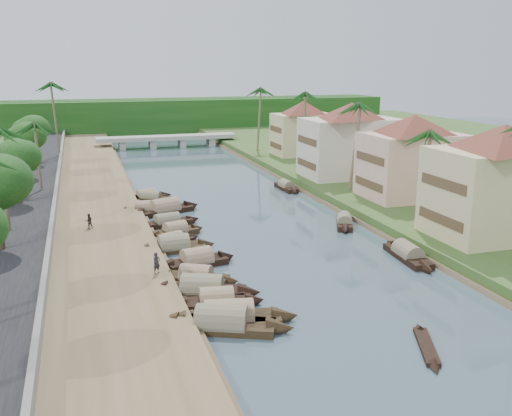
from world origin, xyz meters
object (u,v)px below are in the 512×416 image
object	(u,v)px
bridge	(167,139)
sampan_1	(217,302)
person_near	(157,263)
sampan_0	(222,324)
building_near	(501,180)

from	to	relation	value
bridge	sampan_1	distance (m)	79.98
sampan_1	person_near	world-z (taller)	person_near
sampan_0	person_near	world-z (taller)	person_near
sampan_0	sampan_1	size ratio (longest dim) A/B	1.35
building_near	sampan_1	world-z (taller)	building_near
person_near	sampan_0	bearing A→B (deg)	-102.51
sampan_0	person_near	xyz separation A→B (m)	(-2.83, 9.30, 1.22)
bridge	sampan_0	world-z (taller)	bridge
building_near	sampan_0	distance (m)	30.24
sampan_0	sampan_1	bearing A→B (deg)	105.29
bridge	building_near	xyz separation A→B (m)	(18.99, -74.00, 4.66)
bridge	person_near	bearing A→B (deg)	-99.31
sampan_0	person_near	size ratio (longest dim) A/B	5.65
bridge	sampan_1	xyz separation A→B (m)	(-8.74, -79.49, -1.31)
bridge	sampan_1	bearing A→B (deg)	-96.28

